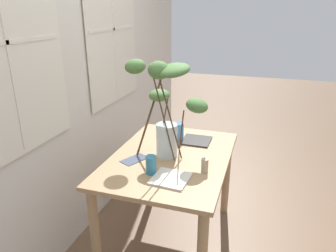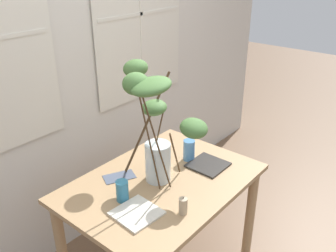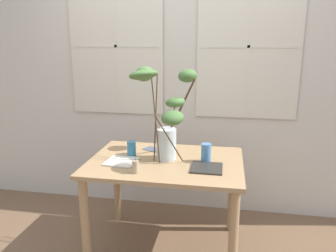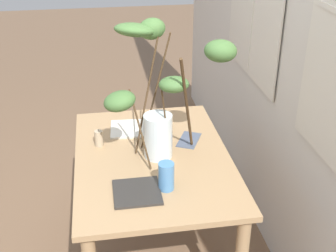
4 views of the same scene
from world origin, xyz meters
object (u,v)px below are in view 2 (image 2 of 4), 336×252
plate_square_right (208,165)px  dining_table (162,197)px  plate_square_left (137,213)px  drinking_glass_blue_left (122,191)px  pillar_candle (183,206)px  vase_with_branches (155,122)px  drinking_glass_blue_right (189,150)px

plate_square_right → dining_table: bearing=160.0°
plate_square_left → plate_square_right: size_ratio=1.00×
drinking_glass_blue_left → pillar_candle: 0.36m
vase_with_branches → plate_square_right: 0.53m
drinking_glass_blue_right → dining_table: bearing=-175.0°
plate_square_right → drinking_glass_blue_left: bearing=164.9°
drinking_glass_blue_right → plate_square_right: 0.16m
dining_table → pillar_candle: bearing=-119.4°
drinking_glass_blue_right → plate_square_right: drinking_glass_blue_right is taller
plate_square_right → pillar_candle: size_ratio=2.14×
dining_table → vase_with_branches: bearing=104.5°
pillar_candle → vase_with_branches: bearing=64.9°
dining_table → pillar_candle: 0.37m
dining_table → drinking_glass_blue_right: 0.37m
plate_square_right → pillar_candle: (-0.49, -0.17, 0.04)m
dining_table → drinking_glass_blue_left: (-0.29, 0.05, 0.19)m
dining_table → vase_with_branches: size_ratio=1.60×
pillar_candle → drinking_glass_blue_left: bearing=110.7°
dining_table → vase_with_branches: vase_with_branches is taller
dining_table → drinking_glass_blue_left: bearing=170.6°
drinking_glass_blue_left → pillar_candle: bearing=-69.3°
drinking_glass_blue_left → plate_square_right: size_ratio=0.55×
dining_table → plate_square_right: size_ratio=5.21×
dining_table → plate_square_left: 0.37m
drinking_glass_blue_left → pillar_candle: (0.13, -0.33, -0.01)m
dining_table → plate_square_left: plate_square_left is taller
vase_with_branches → pillar_candle: 0.49m
vase_with_branches → drinking_glass_blue_left: vase_with_branches is taller
vase_with_branches → drinking_glass_blue_right: 0.45m
drinking_glass_blue_left → drinking_glass_blue_right: (0.60, -0.02, 0.01)m
dining_table → drinking_glass_blue_right: bearing=5.0°
dining_table → drinking_glass_blue_right: (0.31, 0.03, 0.20)m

